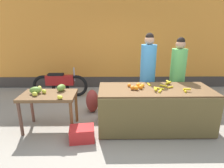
# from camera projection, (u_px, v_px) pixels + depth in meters

# --- Properties ---
(ground_plane) EXTENTS (24.00, 24.00, 0.00)m
(ground_plane) POSITION_uv_depth(u_px,v_px,m) (127.00, 127.00, 3.88)
(ground_plane) COLOR gray
(market_wall_back) EXTENTS (8.57, 0.23, 3.46)m
(market_wall_back) POSITION_uv_depth(u_px,v_px,m) (120.00, 36.00, 6.05)
(market_wall_back) COLOR orange
(market_wall_back) RESTS_ON ground
(fruit_stall_counter) EXTENTS (2.19, 0.92, 0.84)m
(fruit_stall_counter) POSITION_uv_depth(u_px,v_px,m) (154.00, 109.00, 3.75)
(fruit_stall_counter) COLOR brown
(fruit_stall_counter) RESTS_ON ground
(side_table_wooden) EXTENTS (1.05, 0.64, 0.74)m
(side_table_wooden) POSITION_uv_depth(u_px,v_px,m) (49.00, 99.00, 3.67)
(side_table_wooden) COLOR brown
(side_table_wooden) RESTS_ON ground
(banana_bunch_pile) EXTENTS (0.71, 0.65, 0.07)m
(banana_bunch_pile) POSITION_uv_depth(u_px,v_px,m) (165.00, 87.00, 3.66)
(banana_bunch_pile) COLOR yellow
(banana_bunch_pile) RESTS_ON fruit_stall_counter
(orange_pile) EXTENTS (0.34, 0.27, 0.09)m
(orange_pile) POSITION_uv_depth(u_px,v_px,m) (137.00, 86.00, 3.62)
(orange_pile) COLOR orange
(orange_pile) RESTS_ON fruit_stall_counter
(mango_papaya_pile) EXTENTS (0.73, 0.66, 0.14)m
(mango_papaya_pile) POSITION_uv_depth(u_px,v_px,m) (48.00, 90.00, 3.70)
(mango_papaya_pile) COLOR #D5DA40
(mango_papaya_pile) RESTS_ON side_table_wooden
(vendor_woman_blue_shirt) EXTENTS (0.34, 0.34, 1.87)m
(vendor_woman_blue_shirt) POSITION_uv_depth(u_px,v_px,m) (148.00, 75.00, 4.27)
(vendor_woman_blue_shirt) COLOR #33333D
(vendor_woman_blue_shirt) RESTS_ON ground
(vendor_woman_green_shirt) EXTENTS (0.34, 0.34, 1.78)m
(vendor_woman_green_shirt) POSITION_uv_depth(u_px,v_px,m) (177.00, 76.00, 4.31)
(vendor_woman_green_shirt) COLOR #33333D
(vendor_woman_green_shirt) RESTS_ON ground
(parked_motorcycle) EXTENTS (1.60, 0.18, 0.88)m
(parked_motorcycle) POSITION_uv_depth(u_px,v_px,m) (60.00, 83.00, 5.46)
(parked_motorcycle) COLOR black
(parked_motorcycle) RESTS_ON ground
(produce_crate) EXTENTS (0.48, 0.37, 0.26)m
(produce_crate) POSITION_uv_depth(u_px,v_px,m) (82.00, 134.00, 3.39)
(produce_crate) COLOR red
(produce_crate) RESTS_ON ground
(produce_sack) EXTENTS (0.34, 0.39, 0.56)m
(produce_sack) POSITION_uv_depth(u_px,v_px,m) (92.00, 101.00, 4.51)
(produce_sack) COLOR maroon
(produce_sack) RESTS_ON ground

